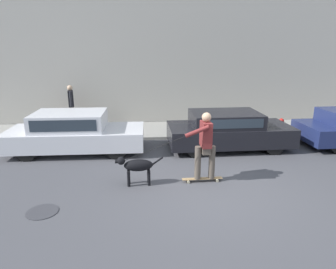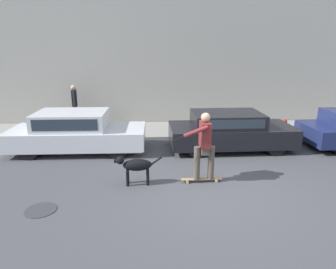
# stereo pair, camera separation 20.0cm
# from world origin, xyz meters

# --- Properties ---
(ground_plane) EXTENTS (36.00, 36.00, 0.00)m
(ground_plane) POSITION_xyz_m (0.00, 0.00, 0.00)
(ground_plane) COLOR #47474C
(back_wall) EXTENTS (32.00, 0.30, 5.72)m
(back_wall) POSITION_xyz_m (0.00, 6.38, 2.86)
(back_wall) COLOR #ADA89E
(back_wall) RESTS_ON ground_plane
(sidewalk_curb) EXTENTS (30.00, 2.32, 0.10)m
(sidewalk_curb) POSITION_xyz_m (0.00, 5.05, 0.05)
(sidewalk_curb) COLOR gray
(sidewalk_curb) RESTS_ON ground_plane
(parked_car_0) EXTENTS (4.17, 1.67, 1.27)m
(parked_car_0) POSITION_xyz_m (-3.68, 2.83, 0.61)
(parked_car_0) COLOR black
(parked_car_0) RESTS_ON ground_plane
(parked_car_1) EXTENTS (3.94, 1.80, 1.20)m
(parked_car_1) POSITION_xyz_m (1.18, 2.83, 0.59)
(parked_car_1) COLOR black
(parked_car_1) RESTS_ON ground_plane
(dog) EXTENTS (1.13, 0.31, 0.72)m
(dog) POSITION_xyz_m (-1.70, 0.30, 0.48)
(dog) COLOR black
(dog) RESTS_ON ground_plane
(skateboarder) EXTENTS (2.44, 0.62, 1.72)m
(skateboarder) POSITION_xyz_m (-0.08, 0.35, 0.98)
(skateboarder) COLOR beige
(skateboarder) RESTS_ON ground_plane
(pedestrian_with_bag) EXTENTS (0.28, 0.66, 1.68)m
(pedestrian_with_bag) POSITION_xyz_m (-4.36, 5.54, 1.03)
(pedestrian_with_bag) COLOR brown
(pedestrian_with_bag) RESTS_ON sidewalk_curb
(manhole_cover) EXTENTS (0.63, 0.63, 0.01)m
(manhole_cover) POSITION_xyz_m (-3.56, -0.82, 0.01)
(manhole_cover) COLOR #38383D
(manhole_cover) RESTS_ON ground_plane
(fire_hydrant) EXTENTS (0.18, 0.18, 0.77)m
(fire_hydrant) POSITION_xyz_m (3.31, 3.64, 0.40)
(fire_hydrant) COLOR red
(fire_hydrant) RESTS_ON ground_plane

